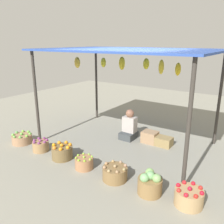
% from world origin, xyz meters
% --- Properties ---
extents(ground_plane, '(14.00, 14.00, 0.00)m').
position_xyz_m(ground_plane, '(0.00, 0.00, 0.00)').
color(ground_plane, gray).
extents(market_stall_structure, '(3.99, 2.66, 2.28)m').
position_xyz_m(market_stall_structure, '(-0.01, 0.01, 2.14)').
color(market_stall_structure, '#38332D').
rests_on(market_stall_structure, ground).
extents(vendor_person, '(0.36, 0.44, 0.78)m').
position_xyz_m(vendor_person, '(-0.07, 0.27, 0.30)').
color(vendor_person, '#3C4043').
rests_on(vendor_person, ground).
extents(basket_green_apples, '(0.49, 0.49, 0.27)m').
position_xyz_m(basket_green_apples, '(-2.12, -1.50, 0.11)').
color(basket_green_apples, '#9D7655').
rests_on(basket_green_apples, ground).
extents(basket_purple_onions, '(0.37, 0.37, 0.29)m').
position_xyz_m(basket_purple_onions, '(-1.38, -1.53, 0.12)').
color(basket_purple_onions, '#99754C').
rests_on(basket_purple_onions, ground).
extents(basket_oranges, '(0.45, 0.45, 0.35)m').
position_xyz_m(basket_oranges, '(-0.70, -1.51, 0.15)').
color(basket_oranges, brown).
rests_on(basket_oranges, ground).
extents(basket_limes, '(0.37, 0.37, 0.27)m').
position_xyz_m(basket_limes, '(-0.03, -1.56, 0.12)').
color(basket_limes, '#9E6E4B').
rests_on(basket_limes, ground).
extents(basket_potatoes, '(0.46, 0.46, 0.30)m').
position_xyz_m(basket_potatoes, '(0.70, -1.55, 0.13)').
color(basket_potatoes, brown).
rests_on(basket_potatoes, ground).
extents(basket_cabbages, '(0.41, 0.41, 0.41)m').
position_xyz_m(basket_cabbages, '(1.41, -1.57, 0.18)').
color(basket_cabbages, olive).
rests_on(basket_cabbages, ground).
extents(basket_red_apples, '(0.44, 0.44, 0.32)m').
position_xyz_m(basket_red_apples, '(2.04, -1.49, 0.14)').
color(basket_red_apples, tan).
rests_on(basket_red_apples, ground).
extents(wooden_crate_near_vendor, '(0.43, 0.30, 0.22)m').
position_xyz_m(wooden_crate_near_vendor, '(0.85, 0.34, 0.11)').
color(wooden_crate_near_vendor, olive).
rests_on(wooden_crate_near_vendor, ground).
extents(wooden_crate_stacked_rear, '(0.37, 0.31, 0.28)m').
position_xyz_m(wooden_crate_stacked_rear, '(0.49, 0.34, 0.14)').
color(wooden_crate_stacked_rear, '#9D7A59').
rests_on(wooden_crate_stacked_rear, ground).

